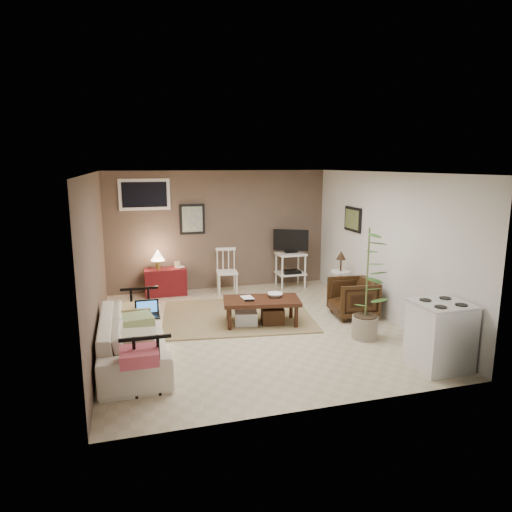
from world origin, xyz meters
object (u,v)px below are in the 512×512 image
object	(u,v)px
coffee_table	(261,310)
spindle_chair	(227,272)
tv_stand	(291,257)
side_table	(341,270)
red_console	(165,279)
armchair	(353,296)
potted_plant	(367,280)
sofa	(133,331)
stove	(440,335)

from	to	relation	value
coffee_table	spindle_chair	size ratio (longest dim) A/B	1.46
tv_stand	side_table	distance (m)	1.31
coffee_table	red_console	bearing A→B (deg)	121.80
armchair	potted_plant	xyz separation A→B (m)	(-0.29, -0.94, 0.53)
spindle_chair	red_console	bearing A→B (deg)	173.11
sofa	stove	distance (m)	3.90
sofa	side_table	xyz separation A→B (m)	(3.76, 1.68, 0.18)
coffee_table	side_table	size ratio (longest dim) A/B	1.35
side_table	armchair	bearing A→B (deg)	-102.46
spindle_chair	potted_plant	world-z (taller)	potted_plant
side_table	stove	xyz separation A→B (m)	(-0.08, -2.94, -0.16)
tv_stand	potted_plant	world-z (taller)	potted_plant
potted_plant	sofa	bearing A→B (deg)	177.85
red_console	side_table	xyz separation A→B (m)	(3.11, -1.29, 0.27)
sofa	coffee_table	bearing A→B (deg)	-67.05
stove	side_table	bearing A→B (deg)	88.52
red_console	armchair	world-z (taller)	red_console
coffee_table	potted_plant	size ratio (longest dim) A/B	0.77
sofa	spindle_chair	xyz separation A→B (m)	(1.86, 2.82, 0.00)
spindle_chair	potted_plant	xyz separation A→B (m)	(1.43, -2.95, 0.47)
armchair	potted_plant	size ratio (longest dim) A/B	0.42
side_table	tv_stand	bearing A→B (deg)	114.42
coffee_table	spindle_chair	xyz separation A→B (m)	(-0.12, 1.99, 0.16)
side_table	spindle_chair	bearing A→B (deg)	149.01
potted_plant	spindle_chair	bearing A→B (deg)	115.84
coffee_table	side_table	bearing A→B (deg)	25.20
sofa	stove	xyz separation A→B (m)	(3.69, -1.26, 0.02)
side_table	armchair	world-z (taller)	side_table
spindle_chair	armchair	bearing A→B (deg)	-49.41
sofa	red_console	bearing A→B (deg)	-12.36
red_console	spindle_chair	size ratio (longest dim) A/B	1.04
red_console	armchair	xyz separation A→B (m)	(2.92, -2.15, 0.04)
sofa	armchair	xyz separation A→B (m)	(3.57, 0.82, -0.06)
spindle_chair	tv_stand	bearing A→B (deg)	2.07
stove	sofa	bearing A→B (deg)	161.08
sofa	side_table	size ratio (longest dim) A/B	2.20
coffee_table	spindle_chair	world-z (taller)	spindle_chair
spindle_chair	sofa	bearing A→B (deg)	-123.31
sofa	spindle_chair	size ratio (longest dim) A/B	2.39
coffee_table	tv_stand	bearing A→B (deg)	58.53
red_console	spindle_chair	xyz separation A→B (m)	(1.20, -0.15, 0.10)
tv_stand	spindle_chair	bearing A→B (deg)	-177.93
potted_plant	red_console	bearing A→B (deg)	130.40
coffee_table	sofa	world-z (taller)	sofa
sofa	stove	size ratio (longest dim) A/B	2.45
armchair	stove	world-z (taller)	stove
spindle_chair	stove	world-z (taller)	spindle_chair
spindle_chair	armchair	size ratio (longest dim) A/B	1.25
coffee_table	potted_plant	bearing A→B (deg)	-36.23
side_table	potted_plant	xyz separation A→B (m)	(-0.48, -1.80, 0.30)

